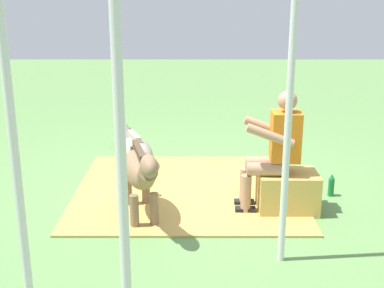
{
  "coord_description": "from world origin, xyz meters",
  "views": [
    {
      "loc": [
        -0.02,
        5.56,
        2.29
      ],
      "look_at": [
        -0.01,
        -0.18,
        0.55
      ],
      "focal_mm": 47.78,
      "sensor_mm": 36.0,
      "label": 1
    }
  ],
  "objects": [
    {
      "name": "tent_pole_left",
      "position": [
        -0.8,
        1.53,
        1.18
      ],
      "size": [
        0.06,
        0.06,
        2.36
      ],
      "primitive_type": "cylinder",
      "color": "silver",
      "rests_on": "ground"
    },
    {
      "name": "ground_plane",
      "position": [
        0.0,
        0.0,
        0.0
      ],
      "size": [
        24.0,
        24.0,
        0.0
      ],
      "primitive_type": "plane",
      "color": "#608C4C"
    },
    {
      "name": "pony_lying",
      "position": [
        0.79,
        -1.11,
        0.19
      ],
      "size": [
        0.73,
        1.34,
        0.42
      ],
      "color": "gray",
      "rests_on": "ground"
    },
    {
      "name": "hay_bale",
      "position": [
        -1.03,
        0.46,
        0.21
      ],
      "size": [
        0.63,
        0.48,
        0.43
      ],
      "primitive_type": "cube",
      "color": "tan",
      "rests_on": "ground"
    },
    {
      "name": "hay_patch",
      "position": [
        0.04,
        -0.09,
        0.01
      ],
      "size": [
        2.63,
        2.43,
        0.02
      ],
      "primitive_type": "cube",
      "color": "tan",
      "rests_on": "ground"
    },
    {
      "name": "soda_bottle",
      "position": [
        -1.62,
        0.07,
        0.13
      ],
      "size": [
        0.07,
        0.07,
        0.27
      ],
      "color": "#197233",
      "rests_on": "ground"
    },
    {
      "name": "tent_pole_right",
      "position": [
        1.11,
        2.49,
        1.18
      ],
      "size": [
        0.06,
        0.06,
        2.36
      ],
      "primitive_type": "cylinder",
      "color": "silver",
      "rests_on": "ground"
    },
    {
      "name": "person_seated",
      "position": [
        -0.87,
        0.46,
        0.71
      ],
      "size": [
        0.67,
        0.42,
        1.31
      ],
      "color": "tan",
      "rests_on": "ground"
    },
    {
      "name": "tent_pole_mid",
      "position": [
        0.37,
        2.97,
        1.18
      ],
      "size": [
        0.06,
        0.06,
        2.36
      ],
      "primitive_type": "cylinder",
      "color": "silver",
      "rests_on": "ground"
    },
    {
      "name": "pony_standing",
      "position": [
        0.51,
        0.7,
        0.52
      ],
      "size": [
        0.53,
        1.33,
        0.88
      ],
      "color": "#8C6B4C",
      "rests_on": "ground"
    }
  ]
}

